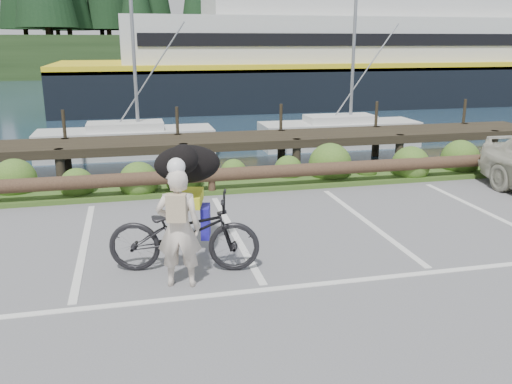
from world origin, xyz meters
TOP-DOWN VIEW (x-y plane):
  - ground at (0.00, 0.00)m, footprint 72.00×72.00m
  - harbor_backdrop at (0.39, 78.47)m, footprint 170.00×160.00m
  - vegetation_strip at (0.00, 5.30)m, footprint 34.00×1.60m
  - log_rail at (0.00, 4.60)m, footprint 32.00×0.30m
  - bicycle at (-1.03, 0.55)m, footprint 2.37×1.26m
  - cyclist at (-1.14, 0.04)m, footprint 0.70×0.53m
  - dog at (-0.87, 1.25)m, footprint 0.73×1.13m

SIDE VIEW (x-z plane):
  - harbor_backdrop at x=0.39m, z-range -15.00..15.00m
  - ground at x=0.00m, z-range 0.00..0.00m
  - log_rail at x=0.00m, z-range -0.30..0.30m
  - vegetation_strip at x=0.00m, z-range 0.00..0.10m
  - bicycle at x=-1.03m, z-range 0.00..1.18m
  - cyclist at x=-1.14m, z-range 0.00..1.71m
  - dog at x=-0.87m, z-range 1.18..1.78m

